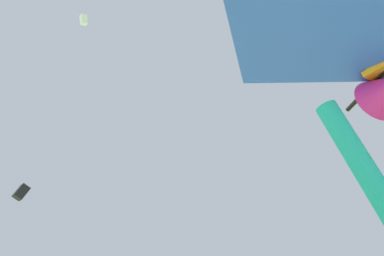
% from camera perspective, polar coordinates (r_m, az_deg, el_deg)
% --- Properties ---
extents(distant_kite_white_mid_right, '(0.66, 0.69, 0.83)m').
position_cam_1_polar(distant_kite_white_mid_right, '(25.24, -18.34, 17.44)').
color(distant_kite_white_mid_right, white).
extents(distant_kite_white_high_left, '(1.86, 1.81, 3.12)m').
position_cam_1_polar(distant_kite_white_high_left, '(22.60, 10.05, 19.10)').
color(distant_kite_white_high_left, white).
extents(distant_kite_black_low_left, '(1.04, 0.84, 1.09)m').
position_cam_1_polar(distant_kite_black_low_left, '(24.17, -27.58, -9.87)').
color(distant_kite_black_low_left, black).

